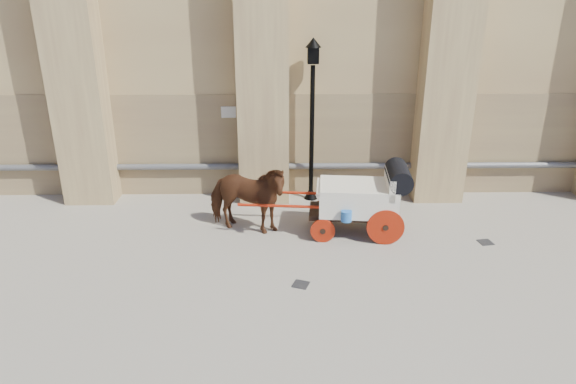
{
  "coord_description": "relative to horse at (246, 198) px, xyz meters",
  "views": [
    {
      "loc": [
        -0.54,
        -10.41,
        5.72
      ],
      "look_at": [
        -0.36,
        1.35,
        1.08
      ],
      "focal_mm": 32.0,
      "sensor_mm": 36.0,
      "label": 1
    }
  ],
  "objects": [
    {
      "name": "horse",
      "position": [
        0.0,
        0.0,
        0.0
      ],
      "size": [
        2.36,
        1.61,
        1.83
      ],
      "primitive_type": "imported",
      "rotation": [
        0.0,
        0.0,
        1.26
      ],
      "color": "#582A15",
      "rests_on": "ground"
    },
    {
      "name": "ground",
      "position": [
        1.39,
        -1.39,
        -0.91
      ],
      "size": [
        90.0,
        90.0,
        0.0
      ],
      "primitive_type": "plane",
      "color": "gray",
      "rests_on": "ground"
    },
    {
      "name": "carriage",
      "position": [
        2.9,
        -0.11,
        0.07
      ],
      "size": [
        4.24,
        1.55,
        1.82
      ],
      "rotation": [
        0.0,
        0.0,
        -0.09
      ],
      "color": "black",
      "rests_on": "ground"
    },
    {
      "name": "drain_grate_near",
      "position": [
        1.26,
        -2.57,
        -0.91
      ],
      "size": [
        0.41,
        0.41,
        0.01
      ],
      "primitive_type": "cube",
      "rotation": [
        0.0,
        0.0,
        -0.35
      ],
      "color": "black",
      "rests_on": "ground"
    },
    {
      "name": "street_lamp",
      "position": [
        1.74,
        2.2,
        1.53
      ],
      "size": [
        0.43,
        0.43,
        4.57
      ],
      "color": "black",
      "rests_on": "ground"
    },
    {
      "name": "drain_grate_far",
      "position": [
        5.83,
        -0.73,
        -0.91
      ],
      "size": [
        0.37,
        0.37,
        0.01
      ],
      "primitive_type": "cube",
      "rotation": [
        0.0,
        0.0,
        0.17
      ],
      "color": "black",
      "rests_on": "ground"
    }
  ]
}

